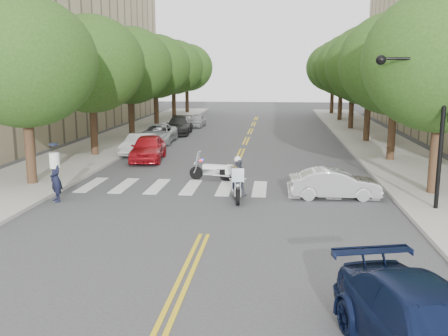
# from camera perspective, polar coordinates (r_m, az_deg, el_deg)

# --- Properties ---
(ground) EXTENTS (140.00, 140.00, 0.00)m
(ground) POSITION_cam_1_polar(r_m,az_deg,el_deg) (16.18, -2.26, -7.60)
(ground) COLOR #38383A
(ground) RESTS_ON ground
(sidewalk_left) EXTENTS (5.00, 60.00, 0.15)m
(sidewalk_left) POSITION_cam_1_polar(r_m,az_deg,el_deg) (39.31, -11.43, 3.38)
(sidewalk_left) COLOR #9E9991
(sidewalk_left) RESTS_ON ground
(sidewalk_right) EXTENTS (5.00, 60.00, 0.15)m
(sidewalk_right) POSITION_cam_1_polar(r_m,az_deg,el_deg) (38.21, 16.94, 2.90)
(sidewalk_right) COLOR #9E9991
(sidewalk_right) RESTS_ON ground
(tree_l_0) EXTENTS (6.40, 6.40, 8.45)m
(tree_l_0) POSITION_cam_1_polar(r_m,az_deg,el_deg) (23.87, -21.95, 11.19)
(tree_l_0) COLOR #382316
(tree_l_0) RESTS_ON ground
(tree_l_1) EXTENTS (6.40, 6.40, 8.45)m
(tree_l_1) POSITION_cam_1_polar(r_m,az_deg,el_deg) (31.18, -15.01, 11.38)
(tree_l_1) COLOR #382316
(tree_l_1) RESTS_ON ground
(tree_l_2) EXTENTS (6.40, 6.40, 8.45)m
(tree_l_2) POSITION_cam_1_polar(r_m,az_deg,el_deg) (38.77, -10.74, 11.42)
(tree_l_2) COLOR #382316
(tree_l_2) RESTS_ON ground
(tree_l_3) EXTENTS (6.40, 6.40, 8.45)m
(tree_l_3) POSITION_cam_1_polar(r_m,az_deg,el_deg) (46.50, -7.87, 11.42)
(tree_l_3) COLOR #382316
(tree_l_3) RESTS_ON ground
(tree_l_4) EXTENTS (6.40, 6.40, 8.45)m
(tree_l_4) POSITION_cam_1_polar(r_m,az_deg,el_deg) (54.30, -5.83, 11.39)
(tree_l_4) COLOR #382316
(tree_l_4) RESTS_ON ground
(tree_l_5) EXTENTS (6.40, 6.40, 8.45)m
(tree_l_5) POSITION_cam_1_polar(r_m,az_deg,el_deg) (62.15, -4.30, 11.37)
(tree_l_5) COLOR #382316
(tree_l_5) RESTS_ON ground
(tree_r_0) EXTENTS (6.40, 6.40, 8.45)m
(tree_r_0) POSITION_cam_1_polar(r_m,az_deg,el_deg) (22.16, 23.72, 11.13)
(tree_r_0) COLOR #382316
(tree_r_0) RESTS_ON ground
(tree_r_1) EXTENTS (6.40, 6.40, 8.45)m
(tree_r_1) POSITION_cam_1_polar(r_m,az_deg,el_deg) (29.90, 19.08, 11.19)
(tree_r_1) COLOR #382316
(tree_r_1) RESTS_ON ground
(tree_r_2) EXTENTS (6.40, 6.40, 8.45)m
(tree_r_2) POSITION_cam_1_polar(r_m,az_deg,el_deg) (37.74, 16.35, 11.19)
(tree_r_2) COLOR #382316
(tree_r_2) RESTS_ON ground
(tree_r_3) EXTENTS (6.40, 6.40, 8.45)m
(tree_r_3) POSITION_cam_1_polar(r_m,az_deg,el_deg) (45.64, 14.57, 11.18)
(tree_r_3) COLOR #382316
(tree_r_3) RESTS_ON ground
(tree_r_4) EXTENTS (6.40, 6.40, 8.45)m
(tree_r_4) POSITION_cam_1_polar(r_m,az_deg,el_deg) (53.57, 13.31, 11.17)
(tree_r_4) COLOR #382316
(tree_r_4) RESTS_ON ground
(tree_r_5) EXTENTS (6.40, 6.40, 8.45)m
(tree_r_5) POSITION_cam_1_polar(r_m,az_deg,el_deg) (61.52, 12.38, 11.15)
(tree_r_5) COLOR #382316
(tree_r_5) RESTS_ON ground
(traffic_signal_pole) EXTENTS (2.82, 0.42, 6.00)m
(traffic_signal_pole) POSITION_cam_1_polar(r_m,az_deg,el_deg) (19.51, 22.46, 5.95)
(traffic_signal_pole) COLOR black
(traffic_signal_pole) RESTS_ON ground
(motorcycle_police) EXTENTS (0.80, 2.23, 1.81)m
(motorcycle_police) POSITION_cam_1_polar(r_m,az_deg,el_deg) (20.25, 1.57, -1.40)
(motorcycle_police) COLOR black
(motorcycle_police) RESTS_ON ground
(motorcycle_parked) EXTENTS (2.14, 0.70, 1.38)m
(motorcycle_parked) POSITION_cam_1_polar(r_m,az_deg,el_deg) (23.86, -1.05, -0.30)
(motorcycle_parked) COLOR black
(motorcycle_parked) RESTS_ON ground
(officer_standing) EXTENTS (0.80, 0.82, 1.90)m
(officer_standing) POSITION_cam_1_polar(r_m,az_deg,el_deg) (21.02, -18.68, -1.13)
(officer_standing) COLOR black
(officer_standing) RESTS_ON ground
(convertible) EXTENTS (3.75, 1.46, 1.22)m
(convertible) POSITION_cam_1_polar(r_m,az_deg,el_deg) (21.02, 12.53, -1.76)
(convertible) COLOR silver
(convertible) RESTS_ON ground
(sedan_blue) EXTENTS (3.29, 5.46, 1.48)m
(sedan_blue) POSITION_cam_1_polar(r_m,az_deg,el_deg) (9.68, 22.56, -17.11)
(sedan_blue) COLOR #0D1738
(sedan_blue) RESTS_ON ground
(parked_car_a) EXTENTS (2.21, 4.57, 1.50)m
(parked_car_a) POSITION_cam_1_polar(r_m,az_deg,el_deg) (29.46, -8.68, 2.29)
(parked_car_a) COLOR #AD121B
(parked_car_a) RESTS_ON ground
(parked_car_b) EXTENTS (1.70, 4.00, 1.28)m
(parked_car_b) POSITION_cam_1_polar(r_m,az_deg,el_deg) (31.78, -9.64, 2.69)
(parked_car_b) COLOR silver
(parked_car_b) RESTS_ON ground
(parked_car_c) EXTENTS (2.48, 5.01, 1.37)m
(parked_car_c) POSITION_cam_1_polar(r_m,az_deg,el_deg) (36.54, -7.56, 3.89)
(parked_car_c) COLOR #9FA2A6
(parked_car_c) RESTS_ON ground
(parked_car_d) EXTENTS (2.26, 4.97, 1.41)m
(parked_car_d) POSITION_cam_1_polar(r_m,az_deg,el_deg) (41.59, -5.18, 4.84)
(parked_car_d) COLOR black
(parked_car_d) RESTS_ON ground
(parked_car_e) EXTENTS (1.48, 3.54, 1.20)m
(parked_car_e) POSITION_cam_1_polar(r_m,az_deg,el_deg) (47.01, -3.13, 5.45)
(parked_car_e) COLOR #96959A
(parked_car_e) RESTS_ON ground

